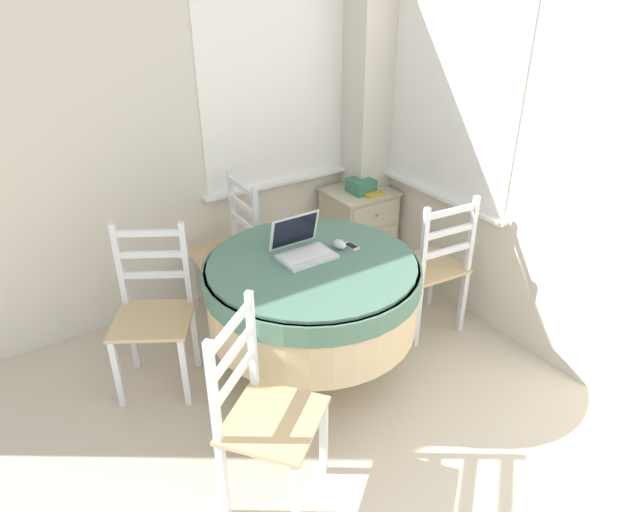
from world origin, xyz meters
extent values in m
cube|color=beige|center=(-0.10, 3.33, 1.27)|extent=(4.20, 0.06, 2.55)
cube|color=white|center=(1.17, 3.30, 1.49)|extent=(1.10, 0.01, 1.42)
cube|color=white|center=(1.17, 3.27, 0.77)|extent=(1.18, 0.07, 0.02)
cube|color=white|center=(1.99, 2.47, 1.49)|extent=(0.01, 1.10, 1.42)
cube|color=white|center=(1.97, 2.47, 0.77)|extent=(0.07, 1.18, 0.02)
cube|color=beige|center=(1.86, 3.16, 1.27)|extent=(0.28, 0.28, 2.55)
cylinder|color=#4C3D2D|center=(0.73, 2.15, 0.01)|extent=(0.36, 0.36, 0.03)
cylinder|color=#4C3D2D|center=(0.73, 2.15, 0.38)|extent=(0.11, 0.11, 0.71)
cylinder|color=#CCB284|center=(0.73, 2.15, 0.55)|extent=(1.18, 1.18, 0.38)
cylinder|color=#4C7560|center=(0.73, 2.15, 0.68)|extent=(1.20, 1.20, 0.11)
cylinder|color=#4C7560|center=(0.73, 2.15, 0.75)|extent=(1.15, 1.15, 0.02)
cube|color=silver|center=(0.73, 2.20, 0.77)|extent=(0.30, 0.21, 0.02)
cube|color=silver|center=(0.73, 2.21, 0.78)|extent=(0.27, 0.13, 0.00)
cube|color=silver|center=(0.73, 2.33, 0.87)|extent=(0.30, 0.06, 0.20)
cube|color=black|center=(0.73, 2.32, 0.88)|extent=(0.27, 0.05, 0.17)
ellipsoid|color=silver|center=(0.95, 2.20, 0.78)|extent=(0.06, 0.10, 0.05)
cube|color=#B2B7BC|center=(1.01, 2.17, 0.76)|extent=(0.06, 0.11, 0.01)
cube|color=black|center=(1.01, 2.17, 0.77)|extent=(0.05, 0.08, 0.00)
cube|color=tan|center=(0.58, 3.02, 0.45)|extent=(0.40, 0.43, 0.02)
cube|color=silver|center=(0.41, 3.21, 0.22)|extent=(0.03, 0.03, 0.44)
cube|color=silver|center=(0.41, 2.84, 0.22)|extent=(0.03, 0.03, 0.44)
cube|color=silver|center=(0.75, 3.20, 0.22)|extent=(0.03, 0.03, 0.44)
cube|color=silver|center=(0.75, 2.84, 0.22)|extent=(0.03, 0.03, 0.44)
cube|color=silver|center=(0.75, 3.20, 0.71)|extent=(0.03, 0.03, 0.50)
cube|color=silver|center=(0.75, 2.84, 0.71)|extent=(0.03, 0.03, 0.50)
cube|color=silver|center=(0.75, 3.02, 0.90)|extent=(0.03, 0.37, 0.04)
cube|color=silver|center=(0.75, 3.02, 0.77)|extent=(0.03, 0.37, 0.04)
cube|color=silver|center=(0.75, 3.02, 0.64)|extent=(0.03, 0.37, 0.04)
cube|color=tan|center=(1.62, 2.16, 0.45)|extent=(0.45, 0.42, 0.02)
cube|color=silver|center=(1.82, 2.32, 0.22)|extent=(0.04, 0.04, 0.44)
cube|color=silver|center=(1.45, 2.35, 0.22)|extent=(0.04, 0.04, 0.44)
cube|color=silver|center=(1.79, 1.98, 0.22)|extent=(0.04, 0.04, 0.44)
cube|color=silver|center=(1.42, 2.01, 0.22)|extent=(0.04, 0.04, 0.44)
cube|color=silver|center=(1.79, 1.98, 0.71)|extent=(0.03, 0.03, 0.50)
cube|color=silver|center=(1.42, 2.01, 0.71)|extent=(0.03, 0.03, 0.50)
cube|color=silver|center=(1.61, 1.99, 0.90)|extent=(0.37, 0.05, 0.04)
cube|color=silver|center=(1.61, 1.99, 0.77)|extent=(0.37, 0.05, 0.04)
cube|color=silver|center=(1.61, 1.99, 0.64)|extent=(0.37, 0.05, 0.04)
cube|color=tan|center=(0.12, 1.50, 0.45)|extent=(0.57, 0.57, 0.02)
cube|color=silver|center=(0.08, 1.25, 0.22)|extent=(0.05, 0.05, 0.44)
cube|color=silver|center=(0.37, 1.48, 0.22)|extent=(0.05, 0.05, 0.44)
cube|color=silver|center=(-0.13, 1.52, 0.22)|extent=(0.05, 0.05, 0.44)
cube|color=silver|center=(0.16, 1.75, 0.22)|extent=(0.05, 0.05, 0.44)
cube|color=silver|center=(-0.13, 1.52, 0.71)|extent=(0.04, 0.04, 0.50)
cube|color=silver|center=(0.16, 1.75, 0.71)|extent=(0.04, 0.04, 0.50)
cube|color=silver|center=(0.02, 1.63, 0.90)|extent=(0.30, 0.25, 0.04)
cube|color=silver|center=(0.02, 1.63, 0.77)|extent=(0.30, 0.25, 0.04)
cube|color=silver|center=(0.02, 1.63, 0.64)|extent=(0.30, 0.25, 0.04)
cube|color=tan|center=(-0.07, 2.53, 0.45)|extent=(0.56, 0.55, 0.02)
cube|color=silver|center=(-0.31, 2.48, 0.22)|extent=(0.05, 0.05, 0.44)
cube|color=silver|center=(0.00, 2.29, 0.22)|extent=(0.05, 0.05, 0.44)
cube|color=silver|center=(-0.14, 2.77, 0.22)|extent=(0.05, 0.05, 0.44)
cube|color=silver|center=(0.18, 2.59, 0.22)|extent=(0.05, 0.05, 0.44)
cube|color=silver|center=(-0.14, 2.77, 0.71)|extent=(0.04, 0.04, 0.50)
cube|color=silver|center=(0.18, 2.59, 0.71)|extent=(0.04, 0.04, 0.50)
cube|color=silver|center=(0.02, 2.68, 0.90)|extent=(0.33, 0.21, 0.04)
cube|color=silver|center=(0.02, 2.68, 0.77)|extent=(0.33, 0.21, 0.04)
cube|color=silver|center=(0.02, 2.68, 0.64)|extent=(0.33, 0.21, 0.04)
cube|color=beige|center=(1.73, 3.05, 0.32)|extent=(0.46, 0.42, 0.64)
cube|color=beige|center=(1.73, 3.05, 0.65)|extent=(0.49, 0.44, 0.02)
cube|color=beige|center=(1.73, 2.84, 0.53)|extent=(0.41, 0.01, 0.18)
sphere|color=olive|center=(1.73, 2.83, 0.53)|extent=(0.02, 0.02, 0.02)
cube|color=beige|center=(1.73, 2.84, 0.32)|extent=(0.41, 0.01, 0.18)
sphere|color=olive|center=(1.73, 2.83, 0.32)|extent=(0.02, 0.02, 0.02)
cube|color=beige|center=(1.73, 2.84, 0.11)|extent=(0.41, 0.01, 0.18)
sphere|color=olive|center=(1.73, 2.83, 0.11)|extent=(0.02, 0.02, 0.02)
cube|color=#387A5B|center=(1.72, 3.02, 0.71)|extent=(0.17, 0.18, 0.10)
cube|color=gold|center=(1.76, 2.99, 0.67)|extent=(0.14, 0.25, 0.02)
camera|label=1|loc=(-0.72, -0.15, 2.24)|focal=32.00mm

